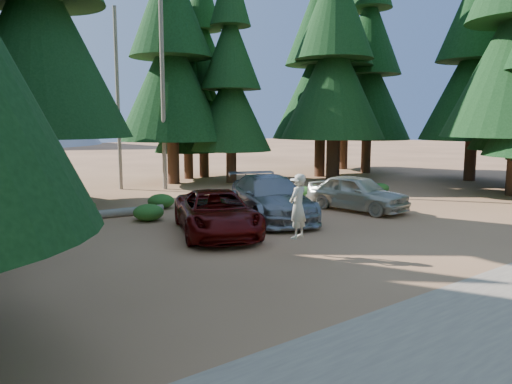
{
  "coord_description": "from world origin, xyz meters",
  "views": [
    {
      "loc": [
        -12.2,
        -10.89,
        3.77
      ],
      "look_at": [
        -1.28,
        3.33,
        1.25
      ],
      "focal_mm": 35.0,
      "sensor_mm": 36.0,
      "label": 1
    }
  ],
  "objects_px": {
    "silver_minivan_center": "(270,198)",
    "log_mid": "(265,188)",
    "log_right": "(293,197)",
    "log_left": "(106,214)",
    "frisbee_player": "(298,206)",
    "red_pickup": "(217,213)",
    "silver_minivan_right": "(357,193)"
  },
  "relations": [
    {
      "from": "silver_minivan_center",
      "to": "log_mid",
      "type": "distance_m",
      "value": 8.1
    },
    {
      "from": "log_mid",
      "to": "log_left",
      "type": "bearing_deg",
      "value": -159.69
    },
    {
      "from": "frisbee_player",
      "to": "log_mid",
      "type": "xyz_separation_m",
      "value": [
        7.7,
        11.17,
        -1.29
      ]
    },
    {
      "from": "red_pickup",
      "to": "log_mid",
      "type": "bearing_deg",
      "value": 65.87
    },
    {
      "from": "silver_minivan_center",
      "to": "log_left",
      "type": "relative_size",
      "value": 1.22
    },
    {
      "from": "frisbee_player",
      "to": "red_pickup",
      "type": "bearing_deg",
      "value": -105.86
    },
    {
      "from": "silver_minivan_right",
      "to": "log_left",
      "type": "xyz_separation_m",
      "value": [
        -9.21,
        4.88,
        -0.6
      ]
    },
    {
      "from": "frisbee_player",
      "to": "log_left",
      "type": "relative_size",
      "value": 0.38
    },
    {
      "from": "silver_minivan_right",
      "to": "frisbee_player",
      "type": "height_order",
      "value": "frisbee_player"
    },
    {
      "from": "red_pickup",
      "to": "log_right",
      "type": "bearing_deg",
      "value": 52.28
    },
    {
      "from": "frisbee_player",
      "to": "log_right",
      "type": "relative_size",
      "value": 0.36
    },
    {
      "from": "frisbee_player",
      "to": "log_right",
      "type": "xyz_separation_m",
      "value": [
        6.68,
        7.67,
        -1.27
      ]
    },
    {
      "from": "silver_minivan_center",
      "to": "silver_minivan_right",
      "type": "height_order",
      "value": "silver_minivan_center"
    },
    {
      "from": "log_mid",
      "to": "silver_minivan_center",
      "type": "bearing_deg",
      "value": -120.04
    },
    {
      "from": "log_left",
      "to": "log_right",
      "type": "distance_m",
      "value": 8.98
    },
    {
      "from": "log_left",
      "to": "frisbee_player",
      "type": "bearing_deg",
      "value": -70.43
    },
    {
      "from": "log_left",
      "to": "log_mid",
      "type": "bearing_deg",
      "value": 18.76
    },
    {
      "from": "silver_minivan_center",
      "to": "log_mid",
      "type": "bearing_deg",
      "value": 73.96
    },
    {
      "from": "silver_minivan_center",
      "to": "log_right",
      "type": "bearing_deg",
      "value": 58.54
    },
    {
      "from": "frisbee_player",
      "to": "log_mid",
      "type": "height_order",
      "value": "frisbee_player"
    },
    {
      "from": "red_pickup",
      "to": "silver_minivan_right",
      "type": "xyz_separation_m",
      "value": [
        7.24,
        0.13,
        0.04
      ]
    },
    {
      "from": "frisbee_player",
      "to": "log_right",
      "type": "height_order",
      "value": "frisbee_player"
    },
    {
      "from": "silver_minivan_right",
      "to": "log_left",
      "type": "distance_m",
      "value": 10.44
    },
    {
      "from": "silver_minivan_center",
      "to": "frisbee_player",
      "type": "distance_m",
      "value": 5.54
    },
    {
      "from": "silver_minivan_center",
      "to": "log_right",
      "type": "height_order",
      "value": "silver_minivan_center"
    },
    {
      "from": "log_left",
      "to": "red_pickup",
      "type": "bearing_deg",
      "value": -63.26
    },
    {
      "from": "silver_minivan_right",
      "to": "log_right",
      "type": "xyz_separation_m",
      "value": [
        -0.3,
        3.76,
        -0.61
      ]
    },
    {
      "from": "silver_minivan_right",
      "to": "log_right",
      "type": "bearing_deg",
      "value": 87.68
    },
    {
      "from": "silver_minivan_right",
      "to": "log_left",
      "type": "relative_size",
      "value": 0.95
    },
    {
      "from": "silver_minivan_center",
      "to": "log_left",
      "type": "xyz_separation_m",
      "value": [
        -5.09,
        4.08,
        -0.67
      ]
    },
    {
      "from": "frisbee_player",
      "to": "log_mid",
      "type": "relative_size",
      "value": 0.52
    },
    {
      "from": "red_pickup",
      "to": "silver_minivan_right",
      "type": "relative_size",
      "value": 1.16
    }
  ]
}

